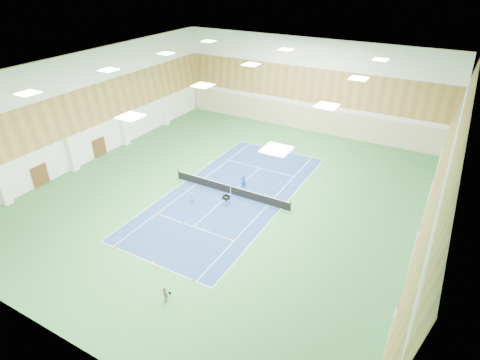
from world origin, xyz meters
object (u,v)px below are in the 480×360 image
Objects in this scene: child_court at (192,199)px; child_apron at (165,294)px; tennis_net at (231,189)px; coach at (243,182)px; ball_cart at (226,201)px.

child_apron is at bearing -84.71° from child_court.
child_apron is (3.37, -14.44, 0.05)m from tennis_net.
child_apron is (5.62, -11.12, 0.10)m from child_court.
coach reaches higher than tennis_net.
coach is at bearing 69.19° from tennis_net.
coach is 5.65m from child_court.
child_court is (-2.84, -4.87, -0.29)m from coach.
coach is 3.54m from ball_cart.
tennis_net reaches higher than ball_cart.
ball_cart is (0.10, -3.53, -0.29)m from coach.
child_court is 3.23m from ball_cart.
tennis_net is 8.09× the size of coach.
child_apron is 1.18× the size of ball_cart.
tennis_net is 4.02m from child_court.
child_court is at bearing 36.77° from coach.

